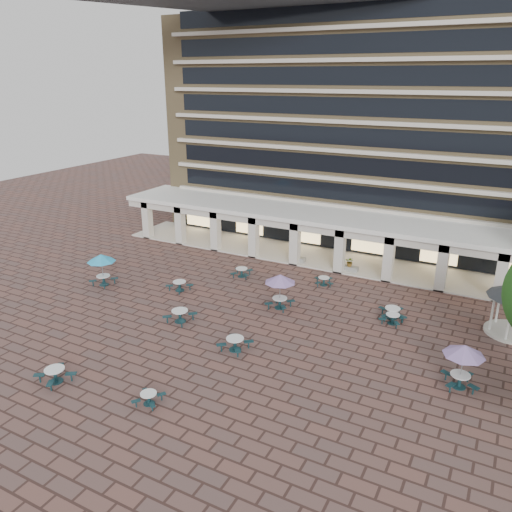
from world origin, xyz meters
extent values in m
plane|color=brown|center=(0.00, 0.00, 0.00)|extent=(120.00, 120.00, 0.00)
cube|color=#927A52|center=(0.00, 25.50, 11.00)|extent=(40.00, 15.00, 22.00)
cube|color=beige|center=(0.00, 17.75, 4.50)|extent=(36.80, 0.50, 0.35)
cube|color=black|center=(0.00, 17.98, 5.80)|extent=(35.20, 0.05, 1.60)
cube|color=beige|center=(0.00, 17.75, 7.10)|extent=(36.80, 0.50, 0.35)
cube|color=black|center=(0.00, 17.98, 8.40)|extent=(35.20, 0.05, 1.60)
cube|color=beige|center=(0.00, 17.75, 9.70)|extent=(36.80, 0.50, 0.35)
cube|color=black|center=(0.00, 17.98, 11.00)|extent=(35.20, 0.05, 1.60)
cube|color=beige|center=(0.00, 17.75, 12.30)|extent=(36.80, 0.50, 0.35)
cube|color=black|center=(0.00, 17.98, 13.60)|extent=(35.20, 0.05, 1.60)
cube|color=beige|center=(0.00, 17.75, 14.90)|extent=(36.80, 0.50, 0.35)
cube|color=black|center=(0.00, 17.98, 16.20)|extent=(35.20, 0.05, 1.60)
cube|color=beige|center=(0.00, 17.75, 17.50)|extent=(36.80, 0.50, 0.35)
cube|color=black|center=(0.00, 17.98, 18.80)|extent=(35.20, 0.05, 1.60)
cube|color=beige|center=(0.00, 17.75, 20.10)|extent=(36.80, 0.50, 0.35)
cube|color=black|center=(0.00, 17.98, 21.40)|extent=(35.20, 0.05, 1.60)
cube|color=white|center=(0.00, 15.00, 4.20)|extent=(42.00, 6.60, 0.40)
cube|color=beige|center=(0.00, 12.15, 3.75)|extent=(42.00, 0.30, 0.90)
cube|color=black|center=(0.00, 17.70, 1.80)|extent=(38.00, 0.15, 3.20)
cube|color=beige|center=(0.00, 15.00, 0.06)|extent=(42.00, 6.00, 0.12)
cube|color=beige|center=(-19.00, 12.40, 2.00)|extent=(0.80, 0.80, 4.00)
cube|color=beige|center=(-14.78, 12.40, 2.00)|extent=(0.80, 0.80, 4.00)
cube|color=beige|center=(-10.56, 12.40, 2.00)|extent=(0.80, 0.80, 4.00)
cube|color=beige|center=(-6.33, 12.40, 2.00)|extent=(0.80, 0.80, 4.00)
cube|color=beige|center=(-2.11, 12.40, 2.00)|extent=(0.80, 0.80, 4.00)
cube|color=beige|center=(2.11, 12.40, 2.00)|extent=(0.80, 0.80, 4.00)
cube|color=beige|center=(6.33, 12.40, 2.00)|extent=(0.80, 0.80, 4.00)
cube|color=beige|center=(10.56, 12.40, 2.00)|extent=(0.80, 0.80, 4.00)
cube|color=beige|center=(14.78, 12.40, 2.00)|extent=(0.80, 0.80, 4.00)
cube|color=#FFD88C|center=(-16.00, 17.55, 1.60)|extent=(3.20, 0.08, 2.40)
cube|color=#FFD88C|center=(-9.60, 17.55, 1.60)|extent=(3.20, 0.08, 2.40)
cube|color=#FFD88C|center=(-3.20, 17.55, 1.60)|extent=(3.20, 0.08, 2.40)
cube|color=#FFD88C|center=(3.20, 17.55, 1.60)|extent=(3.20, 0.08, 2.40)
cube|color=#FFD88C|center=(9.60, 17.55, 1.60)|extent=(3.20, 0.08, 2.40)
cylinder|color=#123437|center=(-6.44, -11.00, 0.02)|extent=(0.77, 0.77, 0.04)
cylinder|color=#123437|center=(-6.44, -11.00, 0.37)|extent=(0.20, 0.20, 0.73)
cylinder|color=white|center=(-6.44, -11.00, 0.81)|extent=(1.11, 1.11, 0.06)
cube|color=#123437|center=(-5.71, -10.54, 0.49)|extent=(0.68, 0.59, 0.06)
cylinder|color=#123437|center=(-5.71, -10.54, 0.23)|extent=(0.09, 0.09, 0.46)
cube|color=#123437|center=(-6.90, -10.27, 0.49)|extent=(0.59, 0.68, 0.06)
cylinder|color=#123437|center=(-6.90, -10.27, 0.23)|extent=(0.09, 0.09, 0.46)
cube|color=#123437|center=(-7.17, -11.46, 0.49)|extent=(0.68, 0.59, 0.06)
cylinder|color=#123437|center=(-7.17, -11.46, 0.23)|extent=(0.09, 0.09, 0.46)
cube|color=#123437|center=(-5.98, -11.73, 0.49)|extent=(0.59, 0.68, 0.06)
cylinder|color=#123437|center=(-5.98, -11.73, 0.23)|extent=(0.09, 0.09, 0.46)
cylinder|color=#123437|center=(-0.52, -10.13, 0.02)|extent=(0.61, 0.61, 0.03)
cylinder|color=#123437|center=(-0.52, -10.13, 0.29)|extent=(0.16, 0.16, 0.57)
cylinder|color=white|center=(-0.52, -10.13, 0.63)|extent=(0.87, 0.87, 0.04)
cube|color=#123437|center=(-0.12, -9.59, 0.38)|extent=(0.48, 0.53, 0.04)
cylinder|color=#123437|center=(-0.12, -9.59, 0.18)|extent=(0.07, 0.07, 0.36)
cube|color=#123437|center=(-1.06, -9.73, 0.38)|extent=(0.53, 0.48, 0.04)
cylinder|color=#123437|center=(-1.06, -9.73, 0.18)|extent=(0.07, 0.07, 0.36)
cube|color=#123437|center=(-0.92, -10.68, 0.38)|extent=(0.48, 0.53, 0.04)
cylinder|color=#123437|center=(-0.92, -10.68, 0.18)|extent=(0.07, 0.07, 0.36)
cube|color=#123437|center=(0.03, -10.53, 0.38)|extent=(0.53, 0.48, 0.04)
cylinder|color=#123437|center=(0.03, -10.53, 0.18)|extent=(0.07, 0.07, 0.36)
cylinder|color=#123437|center=(0.73, -3.30, 0.02)|extent=(0.78, 0.78, 0.04)
cylinder|color=#123437|center=(0.73, -3.30, 0.37)|extent=(0.20, 0.20, 0.73)
cylinder|color=white|center=(0.73, -3.30, 0.81)|extent=(1.11, 1.11, 0.06)
cube|color=#123437|center=(1.39, -2.73, 0.49)|extent=(0.67, 0.64, 0.06)
cylinder|color=#123437|center=(1.39, -2.73, 0.23)|extent=(0.09, 0.09, 0.47)
cube|color=#123437|center=(0.16, -2.64, 0.49)|extent=(0.64, 0.67, 0.06)
cylinder|color=#123437|center=(0.16, -2.64, 0.23)|extent=(0.09, 0.09, 0.47)
cube|color=#123437|center=(0.07, -3.87, 0.49)|extent=(0.67, 0.64, 0.06)
cylinder|color=#123437|center=(0.07, -3.87, 0.23)|extent=(0.09, 0.09, 0.47)
cube|color=#123437|center=(1.30, -3.96, 0.49)|extent=(0.64, 0.67, 0.06)
cylinder|color=#123437|center=(1.30, -3.96, 0.23)|extent=(0.09, 0.09, 0.47)
cylinder|color=#123437|center=(-14.00, 0.61, 0.02)|extent=(0.77, 0.77, 0.04)
cylinder|color=#123437|center=(-14.00, 0.61, 0.36)|extent=(0.20, 0.20, 0.72)
cylinder|color=white|center=(-14.00, 0.61, 0.80)|extent=(1.10, 1.10, 0.05)
cube|color=#123437|center=(-13.41, 1.23, 0.48)|extent=(0.64, 0.65, 0.05)
cylinder|color=#123437|center=(-13.41, 1.23, 0.23)|extent=(0.09, 0.09, 0.46)
cube|color=#123437|center=(-14.62, 1.20, 0.48)|extent=(0.65, 0.64, 0.05)
cylinder|color=#123437|center=(-14.62, 1.20, 0.23)|extent=(0.09, 0.09, 0.46)
cube|color=#123437|center=(-14.59, -0.01, 0.48)|extent=(0.64, 0.65, 0.05)
cylinder|color=#123437|center=(-14.59, -0.01, 0.23)|extent=(0.09, 0.09, 0.46)
cube|color=#123437|center=(-13.38, 0.02, 0.48)|extent=(0.65, 0.64, 0.05)
cylinder|color=#123437|center=(-13.38, 0.02, 0.23)|extent=(0.09, 0.09, 0.46)
cylinder|color=gray|center=(-14.00, 0.61, 1.31)|extent=(0.05, 0.05, 2.63)
cone|color=#269FD7|center=(-14.00, 0.61, 2.36)|extent=(2.30, 2.30, 0.60)
cylinder|color=#123437|center=(-7.82, 2.60, 0.02)|extent=(0.73, 0.73, 0.04)
cylinder|color=#123437|center=(-7.82, 2.60, 0.34)|extent=(0.19, 0.19, 0.68)
cylinder|color=white|center=(-7.82, 2.60, 0.76)|extent=(1.04, 1.04, 0.05)
cube|color=#123437|center=(-7.14, 3.04, 0.46)|extent=(0.64, 0.55, 0.05)
cylinder|color=#123437|center=(-7.14, 3.04, 0.22)|extent=(0.08, 0.08, 0.44)
cube|color=#123437|center=(-8.26, 3.27, 0.46)|extent=(0.55, 0.64, 0.05)
cylinder|color=#123437|center=(-8.26, 3.27, 0.22)|extent=(0.08, 0.08, 0.44)
cube|color=#123437|center=(-8.49, 2.15, 0.46)|extent=(0.64, 0.55, 0.05)
cylinder|color=#123437|center=(-8.49, 2.15, 0.22)|extent=(0.08, 0.08, 0.44)
cube|color=#123437|center=(-7.37, 1.92, 0.46)|extent=(0.55, 0.64, 0.05)
cylinder|color=#123437|center=(-7.37, 1.92, 0.22)|extent=(0.08, 0.08, 0.44)
cylinder|color=#123437|center=(0.63, 3.44, 0.02)|extent=(0.77, 0.77, 0.04)
cylinder|color=#123437|center=(0.63, 3.44, 0.36)|extent=(0.20, 0.20, 0.72)
cylinder|color=white|center=(0.63, 3.44, 0.80)|extent=(1.09, 1.09, 0.05)
cube|color=#123437|center=(1.26, 4.02, 0.48)|extent=(0.65, 0.63, 0.05)
cylinder|color=#123437|center=(1.26, 4.02, 0.23)|extent=(0.09, 0.09, 0.46)
cube|color=#123437|center=(0.05, 4.06, 0.48)|extent=(0.63, 0.65, 0.05)
cylinder|color=#123437|center=(0.05, 4.06, 0.23)|extent=(0.09, 0.09, 0.46)
cube|color=#123437|center=(0.01, 2.86, 0.48)|extent=(0.65, 0.63, 0.05)
cylinder|color=#123437|center=(0.01, 2.86, 0.23)|extent=(0.09, 0.09, 0.46)
cube|color=#123437|center=(1.21, 2.81, 0.48)|extent=(0.63, 0.65, 0.05)
cylinder|color=#123437|center=(1.21, 2.81, 0.23)|extent=(0.09, 0.09, 0.46)
cylinder|color=gray|center=(0.63, 3.44, 1.31)|extent=(0.05, 0.05, 2.62)
cone|color=#8969AA|center=(0.63, 3.44, 2.35)|extent=(2.30, 2.30, 0.60)
cylinder|color=#123437|center=(-4.60, -1.76, 0.02)|extent=(0.80, 0.80, 0.05)
cylinder|color=#123437|center=(-4.60, -1.76, 0.38)|extent=(0.21, 0.21, 0.76)
cylinder|color=white|center=(-4.60, -1.76, 0.84)|extent=(1.14, 1.14, 0.06)
cube|color=#123437|center=(-3.95, -1.15, 0.50)|extent=(0.68, 0.66, 0.06)
cylinder|color=#123437|center=(-3.95, -1.15, 0.24)|extent=(0.09, 0.09, 0.48)
cube|color=#123437|center=(-5.21, -1.10, 0.50)|extent=(0.66, 0.68, 0.06)
cylinder|color=#123437|center=(-5.21, -1.10, 0.24)|extent=(0.09, 0.09, 0.48)
cube|color=#123437|center=(-5.26, -2.37, 0.50)|extent=(0.68, 0.66, 0.06)
cylinder|color=#123437|center=(-5.26, -2.37, 0.24)|extent=(0.09, 0.09, 0.48)
cube|color=#123437|center=(-4.00, -2.41, 0.50)|extent=(0.66, 0.68, 0.06)
cylinder|color=#123437|center=(-4.00, -2.41, 0.24)|extent=(0.09, 0.09, 0.48)
cylinder|color=#123437|center=(1.99, 9.02, 0.02)|extent=(0.64, 0.64, 0.04)
cylinder|color=#123437|center=(1.99, 9.02, 0.30)|extent=(0.16, 0.16, 0.60)
cylinder|color=white|center=(1.99, 9.02, 0.66)|extent=(0.91, 0.91, 0.05)
cube|color=#123437|center=(2.25, 9.68, 0.40)|extent=(0.42, 0.56, 0.05)
cylinder|color=#123437|center=(2.25, 9.68, 0.19)|extent=(0.07, 0.07, 0.38)
cube|color=#123437|center=(1.33, 9.28, 0.40)|extent=(0.56, 0.42, 0.05)
cylinder|color=#123437|center=(1.33, 9.28, 0.19)|extent=(0.07, 0.07, 0.38)
cube|color=#123437|center=(1.73, 8.36, 0.40)|extent=(0.42, 0.56, 0.05)
cylinder|color=#123437|center=(1.73, 8.36, 0.19)|extent=(0.07, 0.07, 0.38)
cube|color=#123437|center=(2.65, 8.76, 0.40)|extent=(0.56, 0.42, 0.05)
cylinder|color=#123437|center=(2.65, 8.76, 0.19)|extent=(0.07, 0.07, 0.38)
cylinder|color=#123437|center=(8.38, 5.68, 0.02)|extent=(0.74, 0.74, 0.04)
cylinder|color=#123437|center=(8.38, 5.68, 0.35)|extent=(0.19, 0.19, 0.70)
cylinder|color=white|center=(8.38, 5.68, 0.78)|extent=(1.06, 1.06, 0.05)
cube|color=#123437|center=(8.71, 6.44, 0.47)|extent=(0.50, 0.65, 0.05)
cylinder|color=#123437|center=(8.71, 6.44, 0.22)|extent=(0.08, 0.08, 0.45)
cube|color=#123437|center=(7.62, 6.01, 0.47)|extent=(0.65, 0.50, 0.05)
cylinder|color=#123437|center=(7.62, 6.01, 0.22)|extent=(0.08, 0.08, 0.45)
cube|color=#123437|center=(8.05, 4.92, 0.47)|extent=(0.50, 0.65, 0.05)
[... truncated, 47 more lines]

